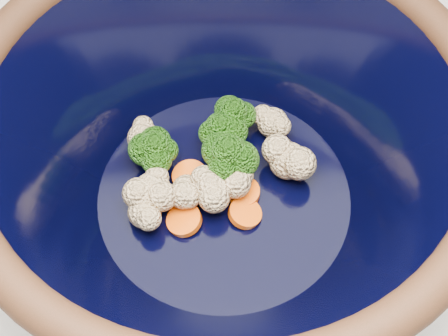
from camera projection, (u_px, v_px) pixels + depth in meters
The scene contains 2 objects.
mixing_bowl at pixel (224, 156), 0.49m from camera, with size 0.49×0.49×0.17m.
vegetable_pile at pixel (210, 159), 0.53m from camera, with size 0.16×0.12×0.06m.
Camera 1 is at (0.03, -0.28, 1.40)m, focal length 50.00 mm.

